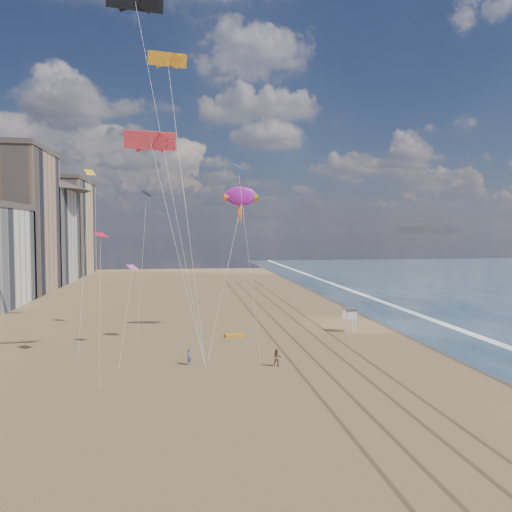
{
  "coord_description": "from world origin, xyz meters",
  "views": [
    {
      "loc": [
        -11.27,
        -32.74,
        12.61
      ],
      "look_at": [
        -2.75,
        26.0,
        9.5
      ],
      "focal_mm": 35.0,
      "sensor_mm": 36.0,
      "label": 1
    }
  ],
  "objects_px": {
    "kite_flyer_a": "(189,357)",
    "kite_flyer_b": "(277,358)",
    "lifeguard_stand": "(350,314)",
    "grounded_kite": "(234,335)",
    "show_kite": "(241,196)"
  },
  "relations": [
    {
      "from": "kite_flyer_a",
      "to": "kite_flyer_b",
      "type": "bearing_deg",
      "value": -51.58
    },
    {
      "from": "lifeguard_stand",
      "to": "kite_flyer_a",
      "type": "distance_m",
      "value": 23.33
    },
    {
      "from": "kite_flyer_b",
      "to": "lifeguard_stand",
      "type": "bearing_deg",
      "value": 65.11
    },
    {
      "from": "grounded_kite",
      "to": "kite_flyer_a",
      "type": "bearing_deg",
      "value": -119.98
    },
    {
      "from": "lifeguard_stand",
      "to": "kite_flyer_b",
      "type": "height_order",
      "value": "lifeguard_stand"
    },
    {
      "from": "lifeguard_stand",
      "to": "kite_flyer_a",
      "type": "bearing_deg",
      "value": -148.18
    },
    {
      "from": "show_kite",
      "to": "lifeguard_stand",
      "type": "bearing_deg",
      "value": -7.64
    },
    {
      "from": "kite_flyer_a",
      "to": "kite_flyer_b",
      "type": "height_order",
      "value": "kite_flyer_b"
    },
    {
      "from": "show_kite",
      "to": "kite_flyer_a",
      "type": "height_order",
      "value": "show_kite"
    },
    {
      "from": "lifeguard_stand",
      "to": "grounded_kite",
      "type": "bearing_deg",
      "value": -177.84
    },
    {
      "from": "lifeguard_stand",
      "to": "kite_flyer_b",
      "type": "distance_m",
      "value": 18.41
    },
    {
      "from": "grounded_kite",
      "to": "lifeguard_stand",
      "type": "bearing_deg",
      "value": -3.14
    },
    {
      "from": "kite_flyer_a",
      "to": "kite_flyer_b",
      "type": "distance_m",
      "value": 8.21
    },
    {
      "from": "grounded_kite",
      "to": "show_kite",
      "type": "xyz_separation_m",
      "value": [
        1.1,
        2.33,
        16.55
      ]
    },
    {
      "from": "show_kite",
      "to": "kite_flyer_a",
      "type": "relative_size",
      "value": 14.14
    }
  ]
}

